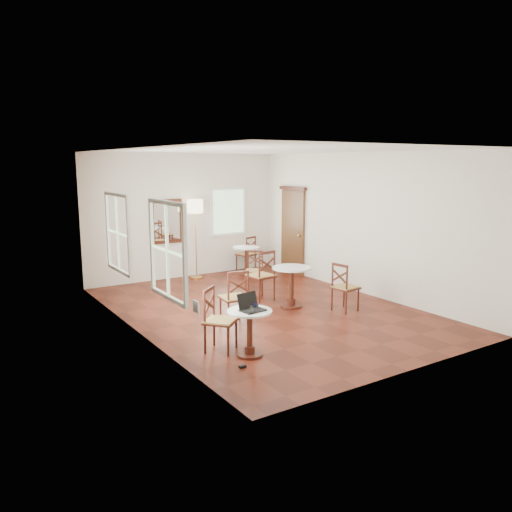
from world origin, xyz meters
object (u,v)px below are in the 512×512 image
Objects in this scene: cafe_table_back at (246,258)px; chair_mid_b at (345,287)px; laptop at (251,306)px; chair_near_b at (219,320)px; power_adapter at (242,367)px; chair_near_a at (235,297)px; chair_mid_a at (262,275)px; chair_back_a at (247,254)px; navy_mug at (255,305)px; cafe_table_mid at (291,282)px; water_glass at (252,310)px; chair_back_b at (254,270)px; cafe_table_near at (250,328)px; floor_lamp at (195,212)px; mouse at (259,308)px.

chair_mid_b is (-0.10, -3.68, 0.02)m from cafe_table_back.
chair_near_b is at bearing 116.27° from laptop.
chair_near_a is at bearing 62.59° from power_adapter.
chair_back_a is (1.23, 2.57, -0.06)m from chair_mid_a.
laptop is 0.13m from navy_mug.
chair_near_a is at bearing 34.50° from chair_mid_a.
cafe_table_mid is 0.86× the size of chair_back_a.
chair_mid_a is 1.12× the size of chair_mid_b.
laptop is 0.14m from water_glass.
laptop is (-2.22, -3.36, 0.33)m from chair_back_b.
cafe_table_near is 0.36× the size of floor_lamp.
cafe_table_mid is 0.93× the size of chair_back_b.
cafe_table_mid is at bearing -104.94° from cafe_table_back.
chair_mid_a is 3.23m from water_glass.
power_adapter is at bearing -139.59° from navy_mug.
chair_near_b is 0.65m from mouse.
cafe_table_near is at bearing -139.64° from cafe_table_mid.
chair_back_a is (0.35, 4.08, -0.00)m from chair_mid_b.
floor_lamp reaches higher than power_adapter.
chair_near_b is 0.88m from power_adapter.
chair_near_a reaches higher than water_glass.
cafe_table_near is 0.61m from power_adapter.
chair_back_a is (2.51, 3.66, -0.03)m from chair_near_a.
chair_near_a is 1.06× the size of chair_back_a.
chair_mid_a is at bearing 3.88° from chair_near_b.
mouse is at bearing -106.40° from floor_lamp.
chair_back_b is 2.28× the size of laptop.
cafe_table_near is 0.32m from laptop.
chair_mid_a is at bearing 47.58° from chair_back_a.
chair_back_b reaches higher than power_adapter.
chair_mid_b reaches higher than navy_mug.
water_glass reaches higher than power_adapter.
cafe_table_mid is at bearing 37.59° from mouse.
floor_lamp is at bearing -15.36° from chair_back_a.
power_adapter is (-0.05, -0.75, -0.46)m from chair_near_b.
chair_mid_a reaches higher than cafe_table_mid.
water_glass reaches higher than cafe_table_near.
chair_near_b is 9.83× the size of navy_mug.
chair_mid_b is at bearing 23.10° from power_adapter.
cafe_table_back is 3.68m from chair_mid_b.
chair_near_b is 5.71m from chair_back_a.
chair_near_b is at bearing 112.50° from water_glass.
chair_near_a is at bearing -89.11° from chair_back_b.
cafe_table_back is 5.91m from power_adapter.
cafe_table_mid is 1.52m from chair_near_a.
cafe_table_near is at bearing -155.07° from navy_mug.
chair_back_b reaches higher than cafe_table_near.
navy_mug is (-0.44, -1.34, 0.24)m from chair_near_a.
water_glass is at bearing -120.92° from cafe_table_back.
cafe_table_mid is at bearing -82.53° from floor_lamp.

